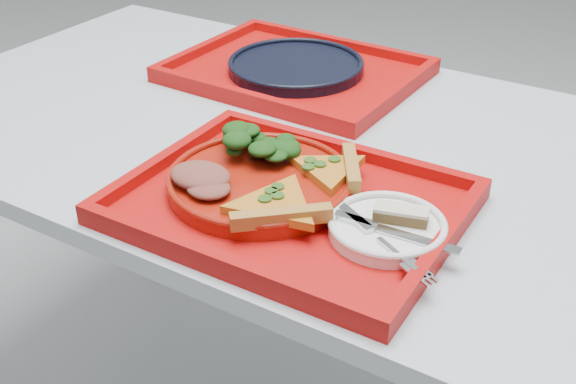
{
  "coord_description": "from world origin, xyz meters",
  "views": [
    {
      "loc": [
        0.47,
        -0.92,
        1.29
      ],
      "look_at": [
        0.03,
        -0.21,
        0.78
      ],
      "focal_mm": 45.0,
      "sensor_mm": 36.0,
      "label": 1
    }
  ],
  "objects_px": {
    "dinner_plate": "(260,184)",
    "dessert_bar": "(401,214)",
    "tray_far": "(296,74)",
    "tray_main": "(290,207)",
    "navy_plate": "(296,67)"
  },
  "relations": [
    {
      "from": "tray_far",
      "to": "dessert_bar",
      "type": "distance_m",
      "value": 0.56
    },
    {
      "from": "tray_main",
      "to": "dessert_bar",
      "type": "relative_size",
      "value": 6.08
    },
    {
      "from": "tray_main",
      "to": "tray_far",
      "type": "xyz_separation_m",
      "value": [
        -0.24,
        0.42,
        0.0
      ]
    },
    {
      "from": "tray_main",
      "to": "dessert_bar",
      "type": "height_order",
      "value": "dessert_bar"
    },
    {
      "from": "tray_far",
      "to": "dessert_bar",
      "type": "xyz_separation_m",
      "value": [
        0.39,
        -0.4,
        0.03
      ]
    },
    {
      "from": "dinner_plate",
      "to": "tray_far",
      "type": "bearing_deg",
      "value": 114.52
    },
    {
      "from": "tray_far",
      "to": "dinner_plate",
      "type": "bearing_deg",
      "value": -63.95
    },
    {
      "from": "tray_far",
      "to": "dinner_plate",
      "type": "relative_size",
      "value": 1.73
    },
    {
      "from": "tray_main",
      "to": "tray_far",
      "type": "bearing_deg",
      "value": 119.41
    },
    {
      "from": "tray_far",
      "to": "navy_plate",
      "type": "distance_m",
      "value": 0.01
    },
    {
      "from": "tray_main",
      "to": "dinner_plate",
      "type": "height_order",
      "value": "dinner_plate"
    },
    {
      "from": "dinner_plate",
      "to": "navy_plate",
      "type": "height_order",
      "value": "dinner_plate"
    },
    {
      "from": "tray_far",
      "to": "navy_plate",
      "type": "height_order",
      "value": "navy_plate"
    },
    {
      "from": "dinner_plate",
      "to": "dessert_bar",
      "type": "xyz_separation_m",
      "value": [
        0.21,
        0.01,
        0.01
      ]
    },
    {
      "from": "navy_plate",
      "to": "dessert_bar",
      "type": "relative_size",
      "value": 3.51
    }
  ]
}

